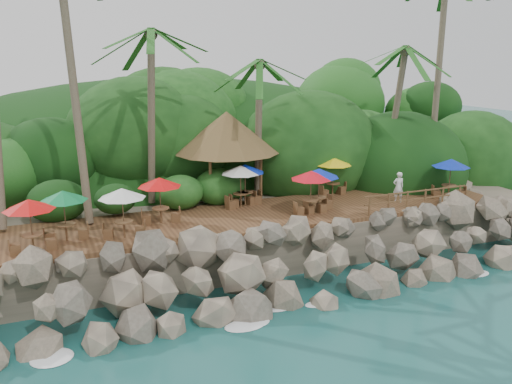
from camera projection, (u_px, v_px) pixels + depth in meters
name	position (u px, v px, depth m)	size (l,w,h in m)	color
ground	(313.00, 310.00, 21.17)	(140.00, 140.00, 0.00)	#19514F
land_base	(198.00, 192.00, 35.24)	(32.00, 25.20, 2.10)	gray
jungle_hill	(172.00, 183.00, 42.22)	(44.80, 28.00, 15.40)	#143811
seawall	(292.00, 265.00, 22.68)	(29.00, 4.00, 2.30)	gray
terrace	(256.00, 216.00, 26.00)	(26.00, 5.00, 0.20)	brown
jungle_foliage	(203.00, 211.00, 34.61)	(44.00, 16.00, 12.00)	#143811
foam_line	(310.00, 306.00, 21.43)	(25.20, 0.80, 0.06)	white
palms	(236.00, 2.00, 26.06)	(29.47, 7.40, 14.51)	brown
palapa	(227.00, 132.00, 28.54)	(5.66, 5.66, 4.60)	brown
dining_clusters	(261.00, 178.00, 25.66)	(23.82, 5.06, 2.15)	brown
railing	(416.00, 198.00, 26.54)	(6.10, 0.10, 1.00)	brown
waiter	(398.00, 187.00, 27.89)	(0.59, 0.39, 1.61)	white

